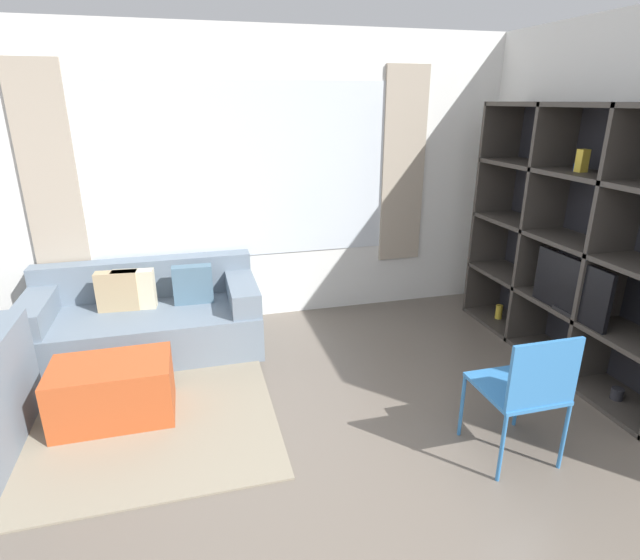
{
  "coord_description": "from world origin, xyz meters",
  "views": [
    {
      "loc": [
        -0.5,
        -1.56,
        2.08
      ],
      "look_at": [
        0.38,
        1.73,
        0.85
      ],
      "focal_mm": 28.0,
      "sensor_mm": 36.0,
      "label": 1
    }
  ],
  "objects_px": {
    "shelving_unit": "(577,242)",
    "couch_main": "(147,319)",
    "folding_chair": "(526,386)",
    "ottoman": "(113,391)"
  },
  "relations": [
    {
      "from": "couch_main",
      "to": "ottoman",
      "type": "height_order",
      "value": "couch_main"
    },
    {
      "from": "shelving_unit",
      "to": "folding_chair",
      "type": "relative_size",
      "value": 2.59
    },
    {
      "from": "couch_main",
      "to": "shelving_unit",
      "type": "bearing_deg",
      "value": -17.87
    },
    {
      "from": "shelving_unit",
      "to": "couch_main",
      "type": "height_order",
      "value": "shelving_unit"
    },
    {
      "from": "shelving_unit",
      "to": "ottoman",
      "type": "height_order",
      "value": "shelving_unit"
    },
    {
      "from": "shelving_unit",
      "to": "couch_main",
      "type": "bearing_deg",
      "value": 162.13
    },
    {
      "from": "couch_main",
      "to": "folding_chair",
      "type": "distance_m",
      "value": 3.09
    },
    {
      "from": "shelving_unit",
      "to": "couch_main",
      "type": "relative_size",
      "value": 1.18
    },
    {
      "from": "shelving_unit",
      "to": "couch_main",
      "type": "xyz_separation_m",
      "value": [
        -3.37,
        1.09,
        -0.74
      ]
    },
    {
      "from": "ottoman",
      "to": "folding_chair",
      "type": "height_order",
      "value": "folding_chair"
    }
  ]
}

